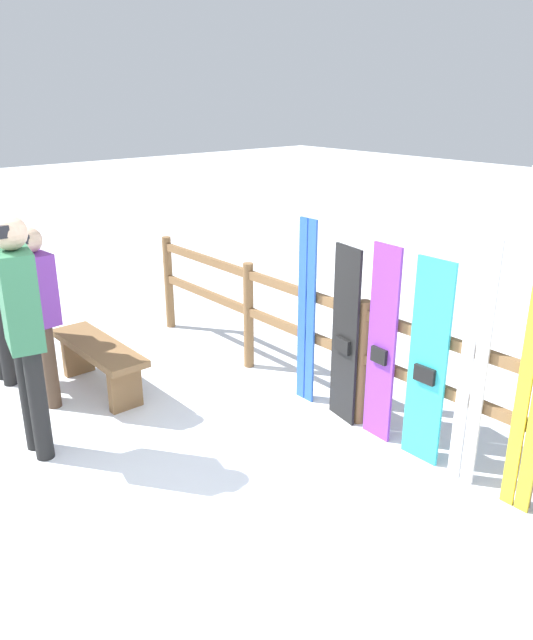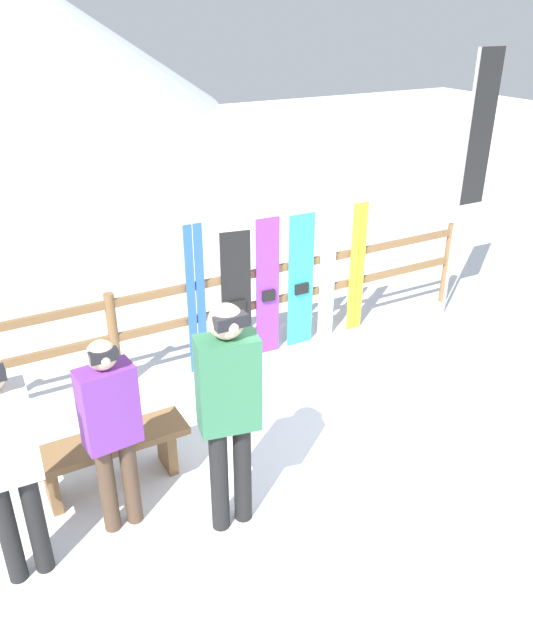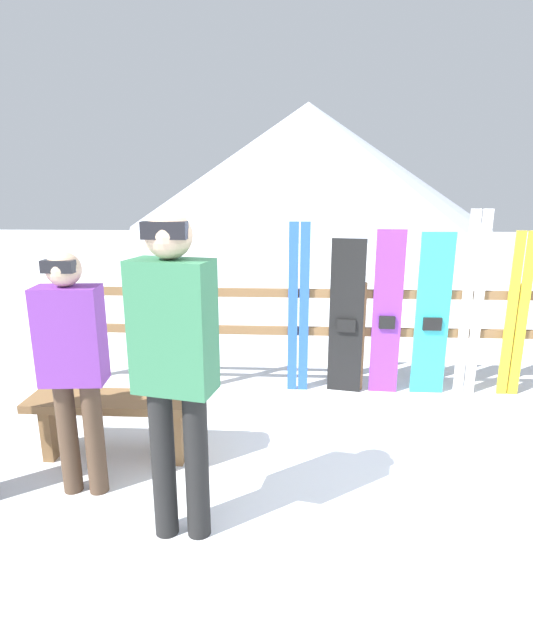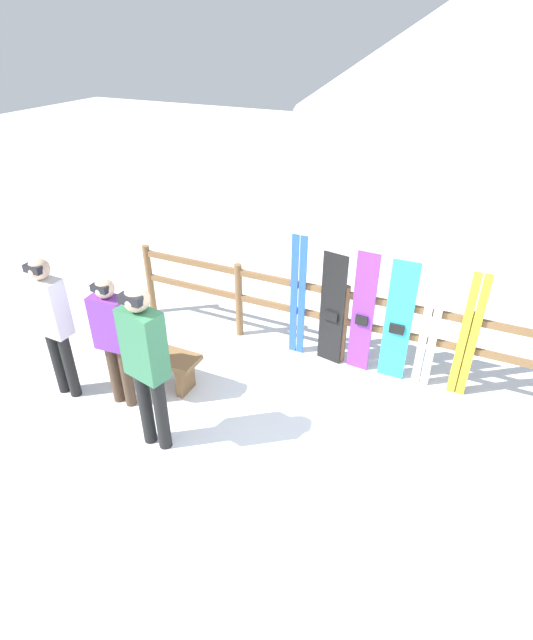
{
  "view_description": "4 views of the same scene",
  "coord_description": "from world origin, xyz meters",
  "px_view_note": "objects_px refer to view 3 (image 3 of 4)",
  "views": [
    {
      "loc": [
        3.0,
        -1.71,
        2.61
      ],
      "look_at": [
        -0.4,
        1.17,
        0.95
      ],
      "focal_mm": 35.0,
      "sensor_mm": 36.0,
      "label": 1
    },
    {
      "loc": [
        -2.75,
        -3.59,
        3.49
      ],
      "look_at": [
        -0.22,
        0.97,
        0.87
      ],
      "focal_mm": 35.0,
      "sensor_mm": 36.0,
      "label": 2
    },
    {
      "loc": [
        -0.65,
        -2.8,
        1.93
      ],
      "look_at": [
        -0.85,
        0.89,
        0.94
      ],
      "focal_mm": 28.0,
      "sensor_mm": 36.0,
      "label": 3
    },
    {
      "loc": [
        1.35,
        -3.3,
        3.78
      ],
      "look_at": [
        -0.72,
        1.13,
        0.8
      ],
      "focal_mm": 28.0,
      "sensor_mm": 36.0,
      "label": 4
    }
  ],
  "objects_px": {
    "bench": "(116,413)",
    "person_purple": "(73,358)",
    "person_plaid_green": "(175,356)",
    "ski_pair_white": "(472,305)",
    "snowboard_purple": "(387,314)",
    "ski_pair_blue": "(298,309)",
    "ski_pair_yellow": "(517,316)",
    "snowboard_cyan": "(432,316)",
    "snowboard_black_stripe": "(346,318)"
  },
  "relations": [
    {
      "from": "person_purple",
      "to": "ski_pair_blue",
      "type": "distance_m",
      "value": 2.25
    },
    {
      "from": "bench",
      "to": "ski_pair_white",
      "type": "height_order",
      "value": "ski_pair_white"
    },
    {
      "from": "person_purple",
      "to": "ski_pair_yellow",
      "type": "xyz_separation_m",
      "value": [
        3.41,
        1.77,
        -0.14
      ]
    },
    {
      "from": "person_plaid_green",
      "to": "person_purple",
      "type": "bearing_deg",
      "value": 152.56
    },
    {
      "from": "person_plaid_green",
      "to": "snowboard_black_stripe",
      "type": "bearing_deg",
      "value": 62.44
    },
    {
      "from": "snowboard_cyan",
      "to": "ski_pair_yellow",
      "type": "bearing_deg",
      "value": 0.25
    },
    {
      "from": "ski_pair_blue",
      "to": "snowboard_black_stripe",
      "type": "bearing_deg",
      "value": -0.43
    },
    {
      "from": "ski_pair_blue",
      "to": "snowboard_purple",
      "type": "height_order",
      "value": "ski_pair_blue"
    },
    {
      "from": "ski_pair_yellow",
      "to": "snowboard_cyan",
      "type": "bearing_deg",
      "value": -179.75
    },
    {
      "from": "person_plaid_green",
      "to": "ski_pair_yellow",
      "type": "relative_size",
      "value": 1.17
    },
    {
      "from": "bench",
      "to": "ski_pair_white",
      "type": "bearing_deg",
      "value": 24.04
    },
    {
      "from": "person_purple",
      "to": "ski_pair_white",
      "type": "xyz_separation_m",
      "value": [
        2.99,
        1.77,
        -0.05
      ]
    },
    {
      "from": "bench",
      "to": "person_purple",
      "type": "height_order",
      "value": "person_purple"
    },
    {
      "from": "bench",
      "to": "ski_pair_white",
      "type": "relative_size",
      "value": 0.72
    },
    {
      "from": "person_purple",
      "to": "ski_pair_blue",
      "type": "relative_size",
      "value": 0.96
    },
    {
      "from": "ski_pair_blue",
      "to": "ski_pair_yellow",
      "type": "xyz_separation_m",
      "value": [
        2.02,
        0.0,
        -0.04
      ]
    },
    {
      "from": "ski_pair_blue",
      "to": "ski_pair_yellow",
      "type": "relative_size",
      "value": 1.05
    },
    {
      "from": "bench",
      "to": "ski_pair_yellow",
      "type": "height_order",
      "value": "ski_pair_yellow"
    },
    {
      "from": "person_purple",
      "to": "ski_pair_blue",
      "type": "height_order",
      "value": "ski_pair_blue"
    },
    {
      "from": "bench",
      "to": "snowboard_cyan",
      "type": "bearing_deg",
      "value": 26.85
    },
    {
      "from": "ski_pair_blue",
      "to": "ski_pair_white",
      "type": "height_order",
      "value": "ski_pair_white"
    },
    {
      "from": "snowboard_cyan",
      "to": "ski_pair_white",
      "type": "xyz_separation_m",
      "value": [
        0.36,
        0.0,
        0.11
      ]
    },
    {
      "from": "person_purple",
      "to": "snowboard_black_stripe",
      "type": "relative_size",
      "value": 1.06
    },
    {
      "from": "person_purple",
      "to": "person_plaid_green",
      "type": "height_order",
      "value": "person_plaid_green"
    },
    {
      "from": "bench",
      "to": "person_plaid_green",
      "type": "distance_m",
      "value": 1.3
    },
    {
      "from": "ski_pair_yellow",
      "to": "bench",
      "type": "bearing_deg",
      "value": -158.65
    },
    {
      "from": "ski_pair_blue",
      "to": "ski_pair_white",
      "type": "relative_size",
      "value": 0.93
    },
    {
      "from": "person_plaid_green",
      "to": "ski_pair_white",
      "type": "xyz_separation_m",
      "value": [
        2.27,
        2.15,
        -0.2
      ]
    },
    {
      "from": "person_plaid_green",
      "to": "ski_pair_blue",
      "type": "relative_size",
      "value": 1.12
    },
    {
      "from": "bench",
      "to": "person_plaid_green",
      "type": "xyz_separation_m",
      "value": [
        0.67,
        -0.84,
        0.74
      ]
    },
    {
      "from": "snowboard_black_stripe",
      "to": "snowboard_cyan",
      "type": "bearing_deg",
      "value": 0.0
    },
    {
      "from": "snowboard_black_stripe",
      "to": "snowboard_purple",
      "type": "distance_m",
      "value": 0.38
    },
    {
      "from": "bench",
      "to": "snowboard_black_stripe",
      "type": "distance_m",
      "value": 2.25
    },
    {
      "from": "person_plaid_green",
      "to": "ski_pair_yellow",
      "type": "height_order",
      "value": "person_plaid_green"
    },
    {
      "from": "bench",
      "to": "person_plaid_green",
      "type": "relative_size",
      "value": 0.69
    },
    {
      "from": "ski_pair_white",
      "to": "ski_pair_yellow",
      "type": "xyz_separation_m",
      "value": [
        0.41,
        0.0,
        -0.09
      ]
    },
    {
      "from": "ski_pair_blue",
      "to": "snowboard_purple",
      "type": "relative_size",
      "value": 1.04
    },
    {
      "from": "person_plaid_green",
      "to": "snowboard_black_stripe",
      "type": "distance_m",
      "value": 2.44
    },
    {
      "from": "ski_pair_white",
      "to": "ski_pair_yellow",
      "type": "distance_m",
      "value": 0.42
    },
    {
      "from": "snowboard_cyan",
      "to": "ski_pair_blue",
      "type": "bearing_deg",
      "value": 179.85
    },
    {
      "from": "person_plaid_green",
      "to": "ski_pair_white",
      "type": "relative_size",
      "value": 1.04
    },
    {
      "from": "bench",
      "to": "person_purple",
      "type": "xyz_separation_m",
      "value": [
        -0.06,
        -0.46,
        0.58
      ]
    },
    {
      "from": "ski_pair_yellow",
      "to": "snowboard_purple",
      "type": "bearing_deg",
      "value": -179.84
    },
    {
      "from": "bench",
      "to": "snowboard_black_stripe",
      "type": "xyz_separation_m",
      "value": [
        1.79,
        1.31,
        0.4
      ]
    },
    {
      "from": "person_plaid_green",
      "to": "snowboard_black_stripe",
      "type": "height_order",
      "value": "person_plaid_green"
    },
    {
      "from": "snowboard_purple",
      "to": "snowboard_cyan",
      "type": "xyz_separation_m",
      "value": [
        0.42,
        -0.0,
        -0.01
      ]
    },
    {
      "from": "person_purple",
      "to": "person_plaid_green",
      "type": "bearing_deg",
      "value": -27.44
    },
    {
      "from": "snowboard_purple",
      "to": "person_plaid_green",
      "type": "bearing_deg",
      "value": -124.91
    },
    {
      "from": "bench",
      "to": "ski_pair_yellow",
      "type": "relative_size",
      "value": 0.81
    },
    {
      "from": "ski_pair_blue",
      "to": "ski_pair_white",
      "type": "xyz_separation_m",
      "value": [
        1.6,
        0.0,
        0.06
      ]
    }
  ]
}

